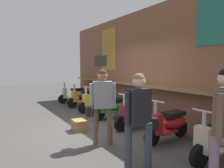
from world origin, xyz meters
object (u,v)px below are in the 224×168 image
scooter_silver (75,94)px  merchandise_crate (79,125)px  shopper_browsing (102,99)px  scooter_green (114,106)px  scooter_cream (220,139)px  scooter_yellow (98,101)px  shopper_with_handbag (139,112)px  scooter_orange (86,97)px  scooter_red (170,123)px  scooter_maroon (138,114)px

scooter_silver → merchandise_crate: (4.05, -1.49, -0.25)m
shopper_browsing → merchandise_crate: size_ratio=4.14×
scooter_green → scooter_silver: bearing=-90.3°
merchandise_crate → scooter_green: bearing=112.5°
scooter_cream → shopper_browsing: 2.36m
scooter_yellow → shopper_with_handbag: bearing=71.0°
scooter_orange → scooter_silver: bearing=-86.3°
scooter_yellow → merchandise_crate: size_ratio=3.56×
scooter_green → scooter_red: bearing=89.7°
scooter_red → merchandise_crate: 2.31m
scooter_green → shopper_browsing: 2.37m
scooter_cream → shopper_with_handbag: 1.64m
merchandise_crate → scooter_orange: bearing=152.4°
scooter_yellow → scooter_cream: (4.69, 0.00, 0.00)m
shopper_with_handbag → scooter_cream: bearing=-112.9°
scooter_cream → shopper_with_handbag: bearing=-19.1°
shopper_browsing → merchandise_crate: bearing=-157.4°
scooter_silver → scooter_maroon: (4.66, -0.00, 0.00)m
shopper_with_handbag → merchandise_crate: shopper_with_handbag is taller
shopper_with_handbag → shopper_browsing: (-1.27, 0.01, 0.03)m
scooter_silver → shopper_with_handbag: size_ratio=0.88×
scooter_orange → scooter_cream: same height
scooter_yellow → scooter_cream: same height
scooter_cream → shopper_browsing: (-1.77, -1.44, 0.60)m
scooter_yellow → scooter_green: same height
scooter_maroon → scooter_cream: (2.33, 0.00, 0.00)m
scooter_red → scooter_silver: bearing=-94.5°
scooter_orange → merchandise_crate: bearing=66.1°
scooter_orange → scooter_maroon: bearing=93.7°
scooter_silver → scooter_green: same height
scooter_yellow → scooter_silver: bearing=-89.8°
shopper_browsing → merchandise_crate: 1.44m
scooter_red → scooter_cream: 1.19m
scooter_red → scooter_cream: same height
scooter_red → shopper_browsing: shopper_browsing is taller
scooter_maroon → scooter_silver: bearing=-92.4°
scooter_yellow → scooter_maroon: size_ratio=1.00×
scooter_silver → shopper_with_handbag: bearing=79.8°
scooter_yellow → scooter_cream: bearing=90.2°
scooter_orange → scooter_red: 4.60m
scooter_red → scooter_maroon: bearing=-94.5°
scooter_green → scooter_cream: (3.55, 0.00, 0.00)m
scooter_silver → shopper_browsing: size_ratio=0.86×
scooter_yellow → scooter_maroon: (2.36, -0.00, 0.00)m
scooter_green → merchandise_crate: bearing=22.2°
scooter_orange → scooter_maroon: same height
scooter_red → shopper_with_handbag: 1.70m
shopper_with_handbag → shopper_browsing: shopper_browsing is taller
scooter_green → merchandise_crate: size_ratio=3.56×
scooter_yellow → shopper_with_handbag: shopper_with_handbag is taller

